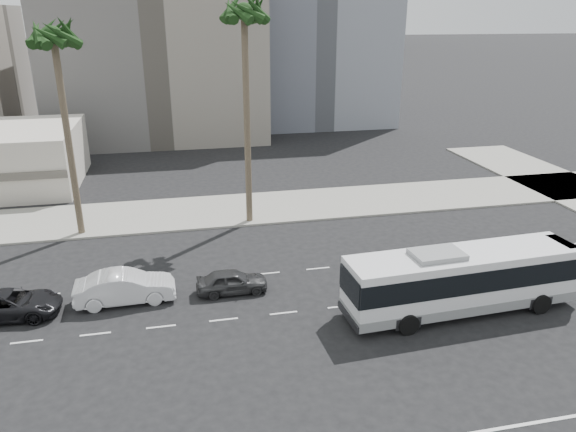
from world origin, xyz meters
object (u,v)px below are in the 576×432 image
object	(u,v)px
city_bus	(462,278)
car_a	(232,281)
palm_near	(244,17)
palm_mid	(54,40)
car_b	(125,287)
car_c	(9,304)

from	to	relation	value
city_bus	car_a	bearing A→B (deg)	155.58
palm_near	palm_mid	world-z (taller)	palm_near
city_bus	palm_near	size ratio (longest dim) A/B	0.78
city_bus	palm_mid	bearing A→B (deg)	141.03
car_a	palm_near	size ratio (longest dim) A/B	0.25
palm_mid	car_b	bearing A→B (deg)	-70.53
city_bus	palm_mid	distance (m)	26.97
car_b	car_a	bearing A→B (deg)	-93.64
city_bus	car_b	distance (m)	17.08
palm_near	palm_mid	distance (m)	11.55
city_bus	car_b	xyz separation A→B (m)	(-16.46, 4.45, -0.97)
car_b	car_c	size ratio (longest dim) A/B	1.03
city_bus	palm_near	bearing A→B (deg)	117.62
car_b	palm_mid	bearing A→B (deg)	17.46
car_a	car_b	size ratio (longest dim) A/B	0.75
city_bus	car_c	distance (m)	22.37
car_b	car_c	distance (m)	5.51
palm_mid	car_c	bearing A→B (deg)	-100.60
car_c	palm_near	distance (m)	21.45
car_b	palm_mid	size ratio (longest dim) A/B	0.36
palm_mid	car_a	bearing A→B (deg)	-48.44
car_b	palm_near	xyz separation A→B (m)	(7.92, 9.95, 13.05)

